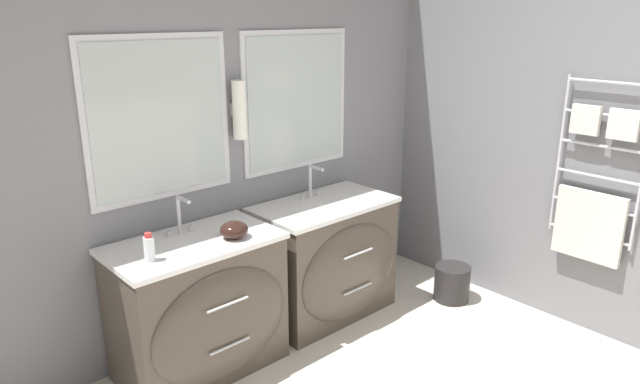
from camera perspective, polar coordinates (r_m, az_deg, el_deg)
wall_back at (r=3.54m, az=-10.66°, el=5.57°), size 5.16×0.17×2.60m
wall_right at (r=4.05m, az=22.53°, el=5.84°), size 0.13×4.39×2.60m
vanity_left at (r=3.39m, az=-11.82°, el=-11.13°), size 0.95×0.60×0.81m
vanity_right at (r=3.91m, az=0.77°, el=-6.64°), size 0.95×0.60×0.81m
faucet_left at (r=3.31m, az=-13.80°, el=-2.27°), size 0.17×0.14×0.23m
faucet_right at (r=3.85m, az=-0.83°, el=1.04°), size 0.17×0.14×0.23m
toiletry_bottle at (r=3.02m, az=-16.72°, el=-5.41°), size 0.05×0.05×0.15m
amenity_bowl at (r=3.23m, az=-8.59°, el=-3.76°), size 0.16×0.16×0.10m
waste_bin at (r=4.33m, az=13.07°, el=-8.78°), size 0.26×0.26×0.26m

